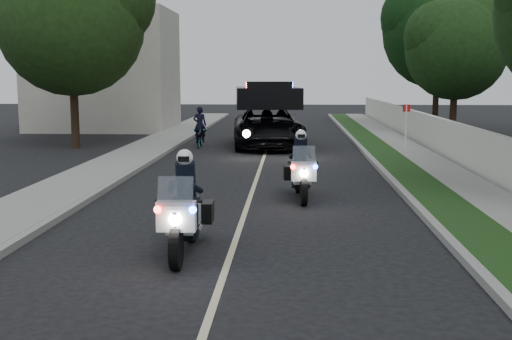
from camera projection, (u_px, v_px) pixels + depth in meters
The scene contains 18 objects.
ground at pixel (232, 250), 11.72m from camera, with size 120.00×120.00×0.00m, color black.
curb_right at pixel (381, 169), 21.35m from camera, with size 0.20×60.00×0.15m, color gray.
grass_verge at pixel (402, 169), 21.31m from camera, with size 1.20×60.00×0.16m, color #193814.
sidewalk_right at pixel (441, 170), 21.24m from camera, with size 1.40×60.00×0.16m, color gray.
property_wall at pixel (472, 150), 21.09m from camera, with size 0.22×60.00×1.50m, color beige.
curb_left at pixel (140, 167), 21.81m from camera, with size 0.20×60.00×0.15m, color gray.
sidewalk_left at pixel (109, 167), 21.87m from camera, with size 2.00×60.00×0.16m, color gray.
building_far at pixel (104, 70), 37.43m from camera, with size 8.00×6.00×7.00m, color #A8A396.
lane_marking at pixel (259, 170), 21.59m from camera, with size 0.12×50.00×0.01m, color #BFB78C.
police_moto_left at pixel (185, 254), 11.47m from camera, with size 0.78×2.23×1.90m, color silver, non-canonical shape.
police_moto_right at pixel (301, 199), 16.62m from camera, with size 0.74×2.13×1.81m, color silver, non-canonical shape.
police_suv at pixel (268, 147), 28.64m from camera, with size 3.01×6.49×3.16m, color black.
bicycle at pixel (200, 147), 28.61m from camera, with size 0.56×1.61×0.84m, color black.
cyclist at pixel (200, 147), 28.61m from camera, with size 0.58×0.39×1.62m, color black.
sign_post at pixel (405, 150), 27.45m from camera, with size 0.32×0.32×2.04m, color maroon, non-canonical shape.
tree_right_d at pixel (452, 136), 33.81m from camera, with size 5.30×5.30×8.83m, color #183712, non-canonical shape.
tree_right_e at pixel (435, 128), 38.82m from camera, with size 6.69×6.69×11.15m, color black, non-canonical shape.
tree_left_near at pixel (76, 148), 28.31m from camera, with size 6.38×6.38×10.64m, color #1C3913, non-canonical shape.
Camera 1 is at (1.07, -11.33, 3.19)m, focal length 44.53 mm.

